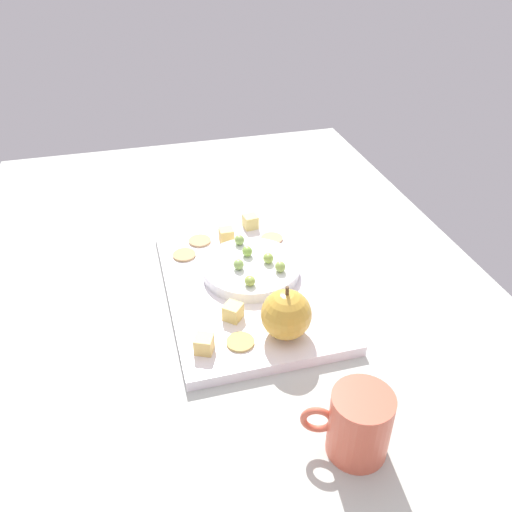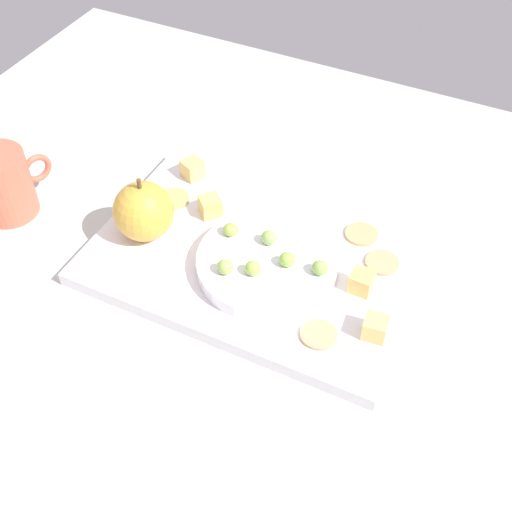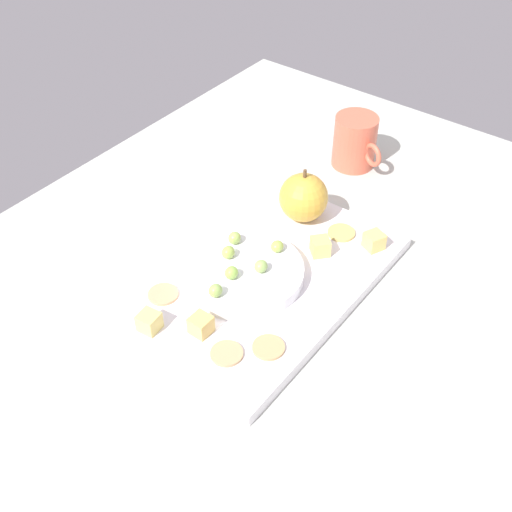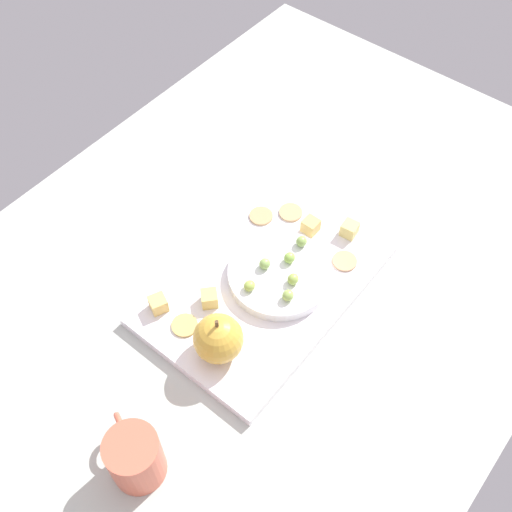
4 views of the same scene
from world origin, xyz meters
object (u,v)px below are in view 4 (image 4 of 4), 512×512
object	(u,v)px
cracker_1	(261,216)
cup	(135,457)
cracker_2	(291,212)
grape_3	(265,264)
cheese_cube_1	(350,229)
cheese_cube_0	(158,304)
grape_1	(250,286)
serving_dish	(279,274)
cracker_0	(185,325)
cracker_3	(345,261)
cheese_cube_3	(311,226)
cheese_cube_2	(209,298)
grape_4	(301,241)
grape_0	(288,295)
grape_5	(291,257)
apple_whole	(218,339)
grape_2	(293,279)
platter	(264,284)

from	to	relation	value
cracker_1	cup	world-z (taller)	cup
cracker_2	grape_3	bearing A→B (deg)	19.06
cheese_cube_1	grape_3	world-z (taller)	grape_3
cheese_cube_0	grape_1	distance (cm)	14.09
cheese_cube_1	cup	world-z (taller)	cup
serving_dish	grape_1	size ratio (longest dim) A/B	8.58
cracker_0	cracker_3	distance (cm)	27.63
cheese_cube_3	cracker_3	world-z (taller)	cheese_cube_3
cheese_cube_2	grape_4	bearing A→B (deg)	163.25
serving_dish	grape_0	world-z (taller)	grape_0
grape_3	grape_4	size ratio (longest dim) A/B	1.00
grape_0	cheese_cube_0	bearing A→B (deg)	-49.39
grape_4	grape_5	distance (cm)	3.51
cracker_2	grape_3	xyz separation A→B (cm)	(12.56, 4.34, 2.52)
cracker_3	grape_1	distance (cm)	16.69
cracker_0	cup	xyz separation A→B (cm)	(18.96, 9.28, 2.44)
apple_whole	cheese_cube_1	xyz separation A→B (cm)	(-29.93, 2.51, -2.40)
grape_1	grape_2	distance (cm)	6.76
apple_whole	cheese_cube_3	size ratio (longest dim) A/B	2.94
cheese_cube_2	grape_2	size ratio (longest dim) A/B	1.31
cup	serving_dish	bearing A→B (deg)	-174.06
cracker_0	grape_3	size ratio (longest dim) A/B	2.12
grape_3	cheese_cube_1	bearing A→B (deg)	158.75
cheese_cube_1	cracker_2	distance (cm)	10.58
cracker_1	grape_4	world-z (taller)	grape_4
grape_1	grape_3	distance (cm)	4.68
cheese_cube_1	grape_5	bearing A→B (deg)	-17.30
grape_3	platter	bearing A→B (deg)	35.56
cheese_cube_1	cup	distance (cm)	49.10
cheese_cube_0	grape_0	size ratio (longest dim) A/B	1.31
cracker_1	cracker_2	xyz separation A→B (cm)	(-3.80, 3.42, 0.00)
apple_whole	cheese_cube_3	distance (cm)	26.72
cheese_cube_2	cracker_2	world-z (taller)	cheese_cube_2
cracker_0	cracker_3	xyz separation A→B (cm)	(-24.90, 11.96, 0.00)
apple_whole	cheese_cube_0	bearing A→B (deg)	-88.39
platter	grape_3	bearing A→B (deg)	-144.44
cheese_cube_2	cup	bearing A→B (deg)	20.40
cracker_1	cracker_2	distance (cm)	5.11
cracker_1	grape_0	distance (cm)	18.16
apple_whole	grape_0	bearing A→B (deg)	166.52
grape_5	cracker_3	bearing A→B (deg)	134.97
platter	cracker_3	bearing A→B (deg)	145.13
serving_dish	cracker_1	distance (cm)	12.82
cracker_1	grape_2	bearing A→B (deg)	57.28
grape_1	grape_2	world-z (taller)	grape_2
grape_0	grape_3	distance (cm)	6.78
platter	grape_1	size ratio (longest dim) A/B	20.29
cheese_cube_3	cracker_2	world-z (taller)	cheese_cube_3
grape_5	cheese_cube_2	bearing A→B (deg)	-22.55
platter	cracker_0	bearing A→B (deg)	-17.02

